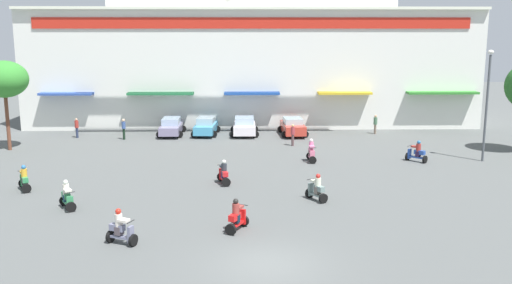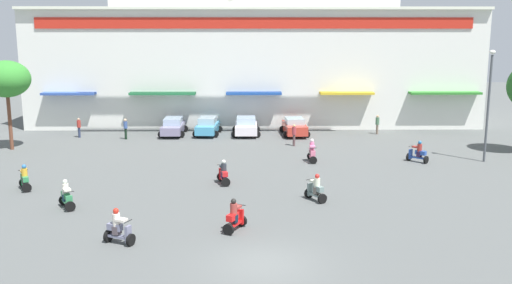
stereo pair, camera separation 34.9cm
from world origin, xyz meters
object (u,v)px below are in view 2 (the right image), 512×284
Objects in this scene: scooter_rider_1 at (418,153)px; scooter_rider_6 at (235,217)px; scooter_rider_4 at (66,197)px; scooter_rider_2 at (223,174)px; parked_car_1 at (208,126)px; plaza_tree_0 at (6,79)px; pedestrian_2 at (126,127)px; scooter_rider_7 at (312,152)px; pedestrian_3 at (294,134)px; parked_car_3 at (294,126)px; pedestrian_1 at (377,123)px; scooter_rider_0 at (25,179)px; streetlamp_near at (489,98)px; scooter_rider_5 at (316,189)px; parked_car_0 at (173,126)px; pedestrian_0 at (79,126)px; parked_car_2 at (246,126)px; scooter_rider_3 at (119,229)px.

scooter_rider_6 is (-12.24, -13.39, 0.02)m from scooter_rider_1.
scooter_rider_1 is 23.11m from scooter_rider_4.
parked_car_1 is at bearing 97.23° from scooter_rider_2.
plaza_tree_0 reaches higher than pedestrian_2.
pedestrian_3 reaches higher than scooter_rider_7.
pedestrian_1 reaches higher than parked_car_3.
pedestrian_2 is (2.52, 15.13, 0.39)m from scooter_rider_0.
pedestrian_1 is 0.22× the size of streetlamp_near.
scooter_rider_7 reaches higher than scooter_rider_6.
plaza_tree_0 is 25.81m from scooter_rider_5.
pedestrian_2 is (-13.70, 17.46, 0.38)m from scooter_rider_5.
parked_car_1 reaches higher than parked_car_0.
pedestrian_0 reaches higher than scooter_rider_0.
pedestrian_0 is 25.46m from pedestrian_1.
pedestrian_0 is at bearing 153.57° from scooter_rider_7.
scooter_rider_4 is (-13.23, -20.18, -0.16)m from parked_car_3.
scooter_rider_7 reaches higher than parked_car_2.
parked_car_0 is at bearing 92.14° from scooter_rider_3.
scooter_rider_6 reaches higher than parked_car_3.
scooter_rider_4 is (-2.80, -20.48, -0.15)m from parked_car_0.
scooter_rider_2 is 0.96× the size of scooter_rider_7.
pedestrian_2 is at bearing -152.25° from parked_car_0.
scooter_rider_1 is at bearing -1.73° from scooter_rider_7.
pedestrian_0 is at bearing 130.63° from scooter_rider_2.
scooter_rider_6 is at bearing -66.61° from pedestrian_2.
scooter_rider_2 is 0.89× the size of pedestrian_2.
streetlamp_near reaches higher than scooter_rider_1.
pedestrian_0 is at bearing -174.41° from parked_car_1.
scooter_rider_7 reaches higher than scooter_rider_4.
scooter_rider_2 is 0.20× the size of streetlamp_near.
plaza_tree_0 is 4.21× the size of scooter_rider_7.
scooter_rider_5 is at bearing -8.17° from scooter_rider_0.
scooter_rider_1 is at bearing 47.57° from scooter_rider_6.
plaza_tree_0 is 9.74m from pedestrian_2.
parked_car_0 is 2.96× the size of scooter_rider_0.
scooter_rider_6 is (17.30, -18.03, -4.67)m from plaza_tree_0.
scooter_rider_3 reaches higher than scooter_rider_4.
parked_car_2 reaches higher than parked_car_0.
scooter_rider_2 is 9.01m from scooter_rider_4.
parked_car_2 is 2.54× the size of scooter_rider_7.
pedestrian_1 is (6.83, 10.43, 0.30)m from scooter_rider_7.
parked_car_0 is at bearing 107.36° from scooter_rider_2.
pedestrian_3 is (13.71, -2.94, -0.03)m from pedestrian_2.
pedestrian_3 is 14.25m from streetlamp_near.
parked_car_1 is 19.35m from scooter_rider_0.
scooter_rider_6 reaches higher than parked_car_0.
scooter_rider_6 reaches higher than scooter_rider_5.
scooter_rider_7 is at bearing -65.77° from parked_car_2.
scooter_rider_3 is (-17.12, -14.90, 0.03)m from scooter_rider_1.
parked_car_1 is 3.31m from parked_car_2.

